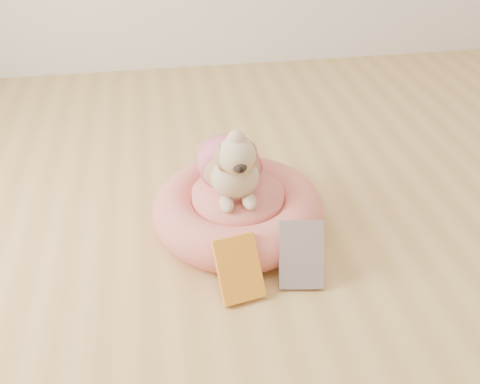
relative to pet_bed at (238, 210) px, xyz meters
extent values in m
plane|color=tan|center=(0.06, -0.54, -0.08)|extent=(4.50, 4.50, 0.00)
cylinder|color=#D36E52|center=(0.00, 0.00, -0.03)|extent=(0.47, 0.47, 0.10)
torus|color=#D36E52|center=(0.00, 0.00, 0.00)|extent=(0.65, 0.65, 0.17)
cylinder|color=#D36E52|center=(0.00, 0.00, 0.04)|extent=(0.34, 0.34, 0.09)
cube|color=yellow|center=(-0.05, -0.34, 0.01)|extent=(0.17, 0.17, 0.19)
cube|color=silver|center=(0.16, -0.32, 0.02)|extent=(0.17, 0.16, 0.21)
camera|label=1|loc=(-0.26, -1.62, 1.21)|focal=40.00mm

